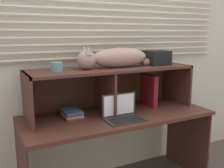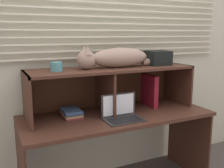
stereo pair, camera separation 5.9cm
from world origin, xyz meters
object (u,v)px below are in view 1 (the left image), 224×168
laptop (123,114)px  book_stack (72,113)px  storage_box (157,58)px  binder_upright (149,90)px  cat (115,58)px  small_basket (57,67)px

laptop → book_stack: 0.42m
book_stack → storage_box: bearing=-0.1°
laptop → binder_upright: (0.41, 0.24, 0.11)m
cat → laptop: 0.49m
binder_upright → small_basket: size_ratio=3.18×
small_basket → cat: bearing=-0.0°
laptop → storage_box: size_ratio=1.47×
laptop → cat: bearing=76.7°
binder_upright → storage_box: 0.32m
cat → binder_upright: size_ratio=2.91×
laptop → book_stack: size_ratio=1.38×
laptop → book_stack: bearing=145.4°
binder_upright → book_stack: 0.77m
laptop → book_stack: (-0.35, 0.24, -0.01)m
cat → book_stack: bearing=179.8°
laptop → book_stack: laptop is taller
laptop → small_basket: bearing=152.3°
cat → storage_box: 0.44m
laptop → binder_upright: 0.49m
cat → laptop: size_ratio=2.83×
cat → small_basket: bearing=180.0°
cat → book_stack: 0.60m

